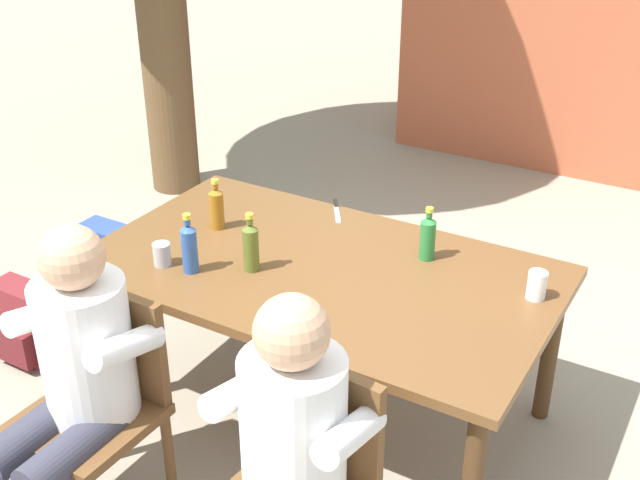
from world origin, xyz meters
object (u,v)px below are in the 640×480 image
Objects in this scene: table_knife at (337,209)px; backpack_by_far_side at (27,325)px; cup_steel at (162,254)px; bottle_amber at (217,207)px; bottle_olive at (251,246)px; person_in_plaid_shirt at (72,374)px; person_in_white_shirt at (280,463)px; chair_near_left at (101,395)px; dining_table at (320,282)px; cup_white at (537,285)px; bottle_blue at (189,247)px; bottle_green at (428,237)px; backpack_by_near_side at (110,265)px.

table_knife reaches higher than backpack_by_far_side.
cup_steel is 0.88m from table_knife.
bottle_amber is 0.93× the size of bottle_olive.
person_in_white_shirt is at bearing 0.00° from person_in_plaid_shirt.
chair_near_left is at bearing -75.53° from cup_steel.
person_in_white_shirt is (0.84, -0.11, 0.17)m from chair_near_left.
dining_table reaches higher than backpack_by_far_side.
chair_near_left is 1.64m from cup_white.
bottle_olive reaches higher than backpack_by_far_side.
bottle_blue is 1.18× the size of table_knife.
person_in_plaid_shirt is (-0.84, 0.00, 0.00)m from person_in_white_shirt.
chair_near_left is 9.20× the size of cup_steel.
bottle_blue is at bearing 142.00° from person_in_white_shirt.
person_in_plaid_shirt is 0.67m from cup_steel.
person_in_plaid_shirt is 0.68m from bottle_blue.
cup_steel is at bearing -88.64° from bottle_amber.
bottle_green is 1.07m from cup_steel.
bottle_green is at bearing 39.30° from dining_table.
person_in_plaid_shirt is 1.23m from backpack_by_far_side.
backpack_by_near_side is at bearing 152.73° from bottle_blue.
backpack_by_far_side is at bearing 149.69° from person_in_plaid_shirt.
person_in_white_shirt is 1.24m from bottle_green.
cup_white is at bearing 19.05° from bottle_olive.
bottle_amber is at bearing 145.98° from bottle_olive.
person_in_white_shirt is 2.95× the size of backpack_by_far_side.
chair_near_left is at bearing -116.44° from dining_table.
table_knife is at bearing 158.38° from bottle_green.
chair_near_left is at bearing -46.37° from backpack_by_near_side.
bottle_blue is 0.58× the size of backpack_by_near_side.
chair_near_left is 0.20m from person_in_plaid_shirt.
cup_white is (1.38, 0.13, -0.04)m from bottle_amber.
table_knife is at bearing 49.26° from bottle_amber.
bottle_olive is 1.36m from backpack_by_far_side.
bottle_green is at bearing 170.71° from cup_white.
person_in_white_shirt is at bearing -46.08° from bottle_amber.
bottle_olive is 0.37m from cup_steel.
person_in_white_shirt is at bearing -50.93° from bottle_olive.
chair_near_left reaches higher than cup_steel.
bottle_amber is at bearing -130.74° from table_knife.
person_in_plaid_shirt is at bearing 180.00° from person_in_white_shirt.
backpack_by_near_side is (-1.02, 0.53, -0.63)m from bottle_blue.
chair_near_left is 2.17× the size of backpack_by_far_side.
bottle_olive is at bearing 74.04° from chair_near_left.
dining_table is 8.78× the size of table_knife.
person_in_white_shirt is at bearing -38.00° from bottle_blue.
person_in_white_shirt is at bearing -86.34° from bottle_green.
person_in_white_shirt is 1.43m from bottle_amber.
person_in_white_shirt is at bearing -66.15° from dining_table.
backpack_by_far_side is (-1.18, -0.22, -0.64)m from bottle_olive.
cup_white reaches higher than table_knife.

